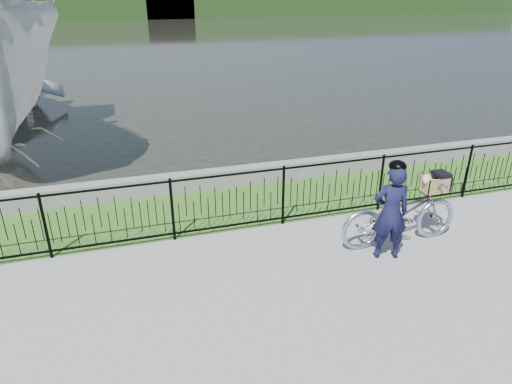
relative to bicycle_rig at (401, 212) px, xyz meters
name	(u,v)px	position (x,y,z in m)	size (l,w,h in m)	color
ground	(256,281)	(-2.66, -0.40, -0.57)	(120.00, 120.00, 0.00)	gray
grass_strip	(218,207)	(-2.66, 2.20, -0.57)	(60.00, 2.00, 0.01)	#396720
water	(134,41)	(-2.66, 32.60, -0.57)	(120.00, 120.00, 0.00)	black
quay_wall	(208,180)	(-2.66, 3.20, -0.37)	(60.00, 0.30, 0.40)	gray
fence	(230,203)	(-2.66, 1.20, 0.00)	(14.00, 0.06, 1.15)	black
far_treeline	(121,6)	(-2.66, 59.60, 0.93)	(120.00, 6.00, 3.00)	#234119
far_building_right	(169,5)	(3.34, 58.10, 1.03)	(6.00, 3.00, 3.20)	#AC9D8A
bicycle_rig	(401,212)	(0.00, 0.00, 0.00)	(2.15, 0.75, 1.24)	#A5A8B1
cyclist	(391,211)	(-0.43, -0.34, 0.25)	(0.65, 0.51, 1.66)	black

